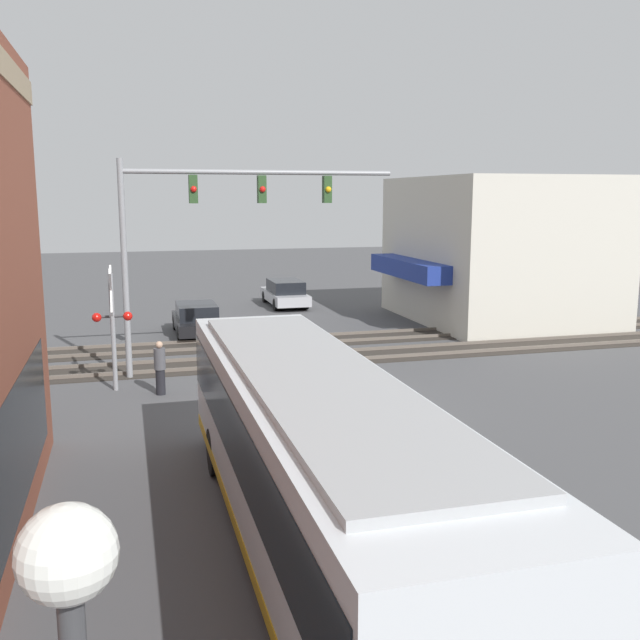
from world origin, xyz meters
TOP-DOWN VIEW (x-y plane):
  - ground_plane at (0.00, 0.00)m, footprint 120.00×120.00m
  - shop_building at (11.90, -11.43)m, footprint 10.00×9.12m
  - city_bus at (-7.94, 2.80)m, footprint 12.24×2.59m
  - traffic_signal_gantry at (4.90, 2.85)m, footprint 0.42×9.05m
  - crossing_signal at (3.46, 6.08)m, footprint 1.41×1.18m
  - rail_track_near at (6.00, 0.00)m, footprint 2.60×60.00m
  - rail_track_far at (9.20, 0.00)m, footprint 2.60×60.00m
  - parked_car_black at (11.78, 2.80)m, footprint 4.36×1.82m
  - parked_car_silver at (18.65, -2.60)m, footprint 4.80×1.82m
  - pedestrian_near_bus at (-10.10, 0.79)m, footprint 0.34×0.34m
  - pedestrian_at_crossing at (2.65, 4.77)m, footprint 0.34×0.34m

SIDE VIEW (x-z plane):
  - ground_plane at x=0.00m, z-range 0.00..0.00m
  - rail_track_near at x=6.00m, z-range -0.05..0.10m
  - rail_track_far at x=9.20m, z-range -0.05..0.10m
  - parked_car_black at x=11.78m, z-range -0.04..1.32m
  - parked_car_silver at x=18.65m, z-range -0.04..1.38m
  - pedestrian_at_crossing at x=2.65m, z-range 0.01..1.64m
  - pedestrian_near_bus at x=-10.10m, z-range 0.02..1.72m
  - city_bus at x=-7.94m, z-range 0.17..3.31m
  - crossing_signal at x=3.46m, z-range 0.39..4.20m
  - shop_building at x=11.90m, z-range -0.01..6.74m
  - traffic_signal_gantry at x=4.90m, z-range 1.78..8.83m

